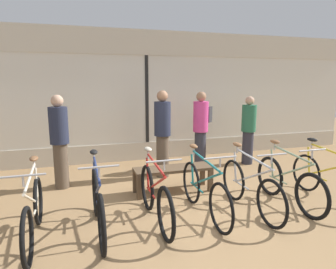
% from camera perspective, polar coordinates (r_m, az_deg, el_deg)
% --- Properties ---
extents(ground_plane, '(24.00, 24.00, 0.00)m').
position_cam_1_polar(ground_plane, '(4.76, 5.76, -14.60)').
color(ground_plane, '#99754C').
extents(shop_back_wall, '(12.00, 0.08, 3.20)m').
position_cam_1_polar(shop_back_wall, '(7.52, -4.10, 7.50)').
color(shop_back_wall, beige).
rests_on(shop_back_wall, ground_plane).
extents(bicycle_far_left, '(0.46, 1.72, 1.02)m').
position_cam_1_polar(bicycle_far_left, '(4.18, -24.28, -13.48)').
color(bicycle_far_left, black).
rests_on(bicycle_far_left, ground_plane).
extents(bicycle_left, '(0.46, 1.79, 1.04)m').
position_cam_1_polar(bicycle_left, '(4.16, -13.22, -12.66)').
color(bicycle_left, black).
rests_on(bicycle_left, ground_plane).
extents(bicycle_center_left, '(0.46, 1.70, 1.04)m').
position_cam_1_polar(bicycle_center_left, '(4.29, -2.46, -11.74)').
color(bicycle_center_left, black).
rests_on(bicycle_center_left, ground_plane).
extents(bicycle_center, '(0.46, 1.74, 1.03)m').
position_cam_1_polar(bicycle_center, '(4.53, 6.86, -10.56)').
color(bicycle_center, black).
rests_on(bicycle_center, ground_plane).
extents(bicycle_center_right, '(0.46, 1.72, 1.02)m').
position_cam_1_polar(bicycle_center_right, '(4.80, 15.34, -9.71)').
color(bicycle_center_right, black).
rests_on(bicycle_center_right, ground_plane).
extents(bicycle_right, '(0.46, 1.67, 1.03)m').
position_cam_1_polar(bicycle_right, '(5.23, 21.95, -8.53)').
color(bicycle_right, black).
rests_on(bicycle_right, ground_plane).
extents(bicycle_far_right, '(0.46, 1.71, 1.02)m').
position_cam_1_polar(bicycle_far_right, '(5.70, 28.21, -7.43)').
color(bicycle_far_right, black).
rests_on(bicycle_far_right, ground_plane).
extents(display_bench, '(1.40, 0.44, 0.46)m').
position_cam_1_polar(display_bench, '(5.44, 0.95, -7.11)').
color(display_bench, brown).
rests_on(display_bench, ground_plane).
extents(customer_near_rack, '(0.45, 0.45, 1.75)m').
position_cam_1_polar(customer_near_rack, '(5.85, -19.96, -0.95)').
color(customer_near_rack, brown).
rests_on(customer_near_rack, ground_plane).
extents(customer_by_window, '(0.48, 0.48, 1.63)m').
position_cam_1_polar(customer_by_window, '(7.41, 15.07, 1.03)').
color(customer_by_window, '#2D2D38').
rests_on(customer_by_window, ground_plane).
extents(customer_mid_floor, '(0.46, 0.46, 1.80)m').
position_cam_1_polar(customer_mid_floor, '(6.16, -1.06, 0.50)').
color(customer_mid_floor, brown).
rests_on(customer_mid_floor, ground_plane).
extents(customer_near_bench, '(0.56, 0.51, 1.75)m').
position_cam_1_polar(customer_near_bench, '(6.82, 6.31, 1.37)').
color(customer_near_bench, '#2D2D38').
rests_on(customer_near_bench, ground_plane).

